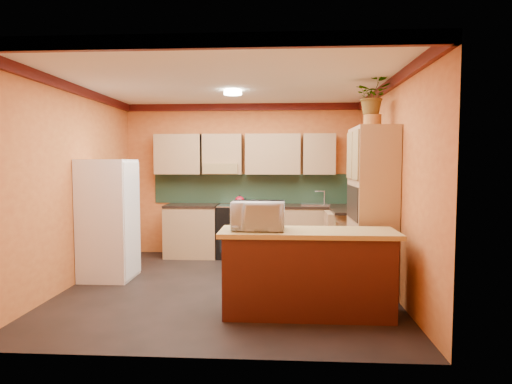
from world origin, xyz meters
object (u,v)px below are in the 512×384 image
at_px(pantry, 372,210).
at_px(fridge, 108,219).
at_px(microwave, 258,216).
at_px(breakfast_bar, 308,275).
at_px(base_cabinets_back, 270,232).
at_px(stove, 234,231).

bearing_deg(pantry, fridge, 173.64).
distance_m(fridge, microwave, 2.57).
bearing_deg(microwave, breakfast_bar, 1.45).
bearing_deg(base_cabinets_back, pantry, -54.80).
height_order(stove, microwave, microwave).
xyz_separation_m(base_cabinets_back, fridge, (-2.26, -1.50, 0.41)).
relative_size(stove, fridge, 0.54).
bearing_deg(breakfast_bar, base_cabinets_back, 99.78).
distance_m(pantry, breakfast_bar, 1.39).
height_order(fridge, pantry, pantry).
distance_m(base_cabinets_back, pantry, 2.41).
height_order(base_cabinets_back, fridge, fridge).
bearing_deg(pantry, base_cabinets_back, 125.20).
bearing_deg(base_cabinets_back, breakfast_bar, -80.22).
xyz_separation_m(stove, microwave, (0.57, -2.80, 0.63)).
relative_size(breakfast_bar, microwave, 3.20).
distance_m(base_cabinets_back, breakfast_bar, 2.84).
height_order(base_cabinets_back, pantry, pantry).
xyz_separation_m(breakfast_bar, microwave, (-0.54, 0.00, 0.65)).
relative_size(pantry, microwave, 3.74).
bearing_deg(breakfast_bar, stove, 111.57).
bearing_deg(base_cabinets_back, stove, -180.00).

